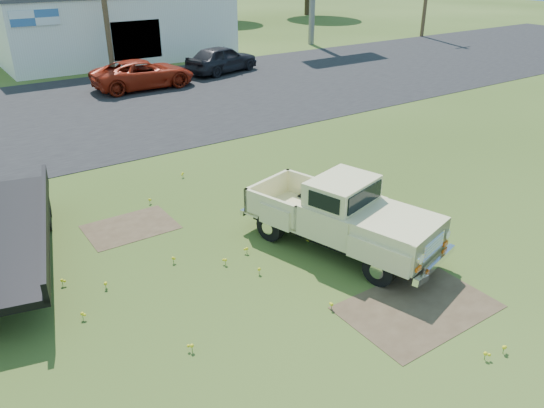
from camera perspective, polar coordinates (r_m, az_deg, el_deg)
The scene contains 8 objects.
ground at distance 12.11m, azimuth -0.09°, elevation -6.44°, with size 140.00×140.00×0.00m, color #314516.
asphalt_lot at distance 25.02m, azimuth -20.08°, elevation 9.21°, with size 90.00×14.00×0.02m, color black.
dirt_patch_a at distance 11.15m, azimuth 15.41°, elevation -10.67°, with size 3.00×2.00×0.01m, color #453525.
dirt_patch_b at distance 14.11m, azimuth -14.98°, elevation -2.42°, with size 2.20×1.60×0.01m, color #453525.
commercial_building at distance 37.63m, azimuth -16.72°, elevation 18.04°, with size 14.20×8.20×4.15m.
vintage_pickup_truck at distance 12.43m, azimuth 7.41°, elevation -1.08°, with size 1.91×4.90×1.78m, color beige, non-canonical shape.
red_pickup at distance 28.56m, azimuth -13.67°, elevation 13.41°, with size 2.38×5.16×1.43m, color maroon.
dark_sedan at distance 31.66m, azimuth -5.43°, elevation 15.24°, with size 1.82×4.53×1.54m, color black.
Camera 1 is at (-5.77, -8.48, 6.44)m, focal length 35.00 mm.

